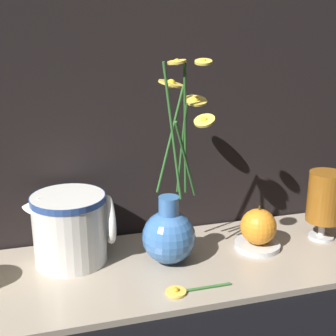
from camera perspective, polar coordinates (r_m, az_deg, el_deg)
The scene contains 8 objects.
ground_plane at distance 0.92m, azimuth -0.12°, elevation -12.28°, with size 6.00×6.00×0.00m, color black.
shelf at distance 0.92m, azimuth -0.12°, elevation -11.95°, with size 0.88×0.30×0.01m.
vase_with_flowers at distance 0.89m, azimuth 0.19°, elevation -7.42°, with size 0.13×0.15×0.39m.
ceramic_pitcher at distance 0.91m, azimuth -11.76°, elevation -6.89°, with size 0.17×0.14×0.15m.
tea_glass at distance 1.03m, azimuth 18.59°, elevation -3.52°, with size 0.07×0.07×0.15m.
saucer_plate at distance 0.99m, azimuth 10.82°, elevation -9.22°, with size 0.09×0.09×0.01m.
orange_fruit at distance 0.97m, azimuth 10.96°, elevation -7.02°, with size 0.07×0.07×0.08m.
loose_daisy at distance 0.83m, azimuth 1.93°, elevation -14.71°, with size 0.12×0.04×0.01m.
Camera 1 is at (-0.22, -0.77, 0.46)m, focal length 50.00 mm.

